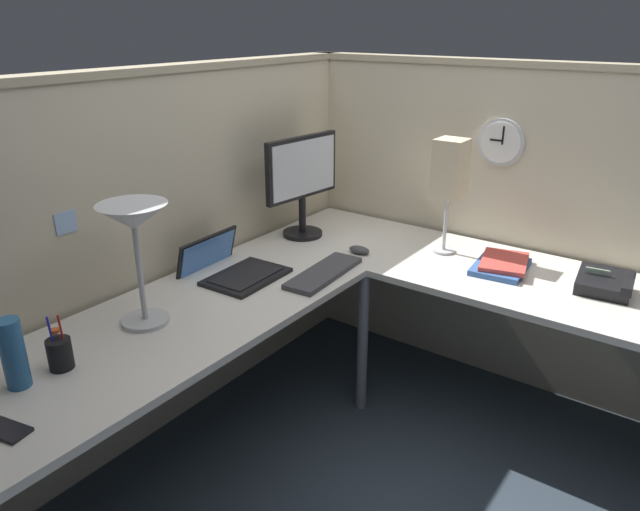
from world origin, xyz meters
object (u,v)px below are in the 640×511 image
object	(u,v)px
monitor	(302,179)
thermos_flask	(13,354)
pen_cup	(60,353)
keyboard	(324,273)
computer_mouse	(359,250)
office_phone	(606,284)
desk_lamp_paper	(450,172)
cell_phone	(4,429)
book_stack	(502,265)
laptop	(229,268)
desk_lamp_dome	(134,227)
wall_clock	(502,142)

from	to	relation	value
monitor	thermos_flask	xyz separation A→B (m)	(-1.55, -0.12, -0.18)
thermos_flask	pen_cup	bearing A→B (deg)	-5.88
keyboard	thermos_flask	xyz separation A→B (m)	(-1.20, 0.26, 0.10)
computer_mouse	thermos_flask	distance (m)	1.53
office_phone	desk_lamp_paper	xyz separation A→B (m)	(0.04, 0.72, 0.35)
cell_phone	book_stack	distance (m)	1.97
thermos_flask	office_phone	size ratio (longest dim) A/B	0.99
computer_mouse	pen_cup	world-z (taller)	pen_cup
laptop	keyboard	xyz separation A→B (m)	(0.22, -0.34, -0.01)
laptop	office_phone	size ratio (longest dim) A/B	1.77
office_phone	cell_phone	bearing A→B (deg)	149.20
computer_mouse	desk_lamp_dome	size ratio (longest dim) A/B	0.23
laptop	thermos_flask	world-z (taller)	thermos_flask
desk_lamp_dome	book_stack	bearing A→B (deg)	-35.33
book_stack	desk_lamp_paper	bearing A→B (deg)	80.80
cell_phone	office_phone	size ratio (longest dim) A/B	0.65
desk_lamp_paper	office_phone	bearing A→B (deg)	-93.21
desk_lamp_dome	pen_cup	world-z (taller)	desk_lamp_dome
desk_lamp_dome	cell_phone	bearing A→B (deg)	-163.31
monitor	cell_phone	size ratio (longest dim) A/B	3.47
laptop	book_stack	bearing A→B (deg)	-52.00
computer_mouse	pen_cup	bearing A→B (deg)	170.36
desk_lamp_dome	wall_clock	bearing A→B (deg)	-24.31
pen_cup	thermos_flask	size ratio (longest dim) A/B	0.82
desk_lamp_dome	wall_clock	distance (m)	1.70
desk_lamp_paper	wall_clock	size ratio (longest dim) A/B	2.41
office_phone	wall_clock	size ratio (longest dim) A/B	1.01
cell_phone	monitor	bearing A→B (deg)	-2.21
keyboard	desk_lamp_paper	world-z (taller)	desk_lamp_paper
monitor	cell_phone	world-z (taller)	monitor
keyboard	office_phone	distance (m)	1.14
keyboard	thermos_flask	distance (m)	1.23
book_stack	desk_lamp_paper	distance (m)	0.47
laptop	pen_cup	bearing A→B (deg)	-173.64
laptop	wall_clock	world-z (taller)	wall_clock
wall_clock	laptop	bearing A→B (deg)	143.97
keyboard	monitor	bearing A→B (deg)	43.40
pen_cup	office_phone	bearing A→B (deg)	-38.47
monitor	pen_cup	bearing A→B (deg)	-174.73
pen_cup	desk_lamp_paper	size ratio (longest dim) A/B	0.34
computer_mouse	book_stack	world-z (taller)	book_stack
desk_lamp_paper	wall_clock	distance (m)	0.32
monitor	keyboard	size ratio (longest dim) A/B	1.16
laptop	book_stack	world-z (taller)	laptop
office_phone	desk_lamp_paper	world-z (taller)	desk_lamp_paper
book_stack	wall_clock	distance (m)	0.59
monitor	thermos_flask	bearing A→B (deg)	-175.67
desk_lamp_dome	thermos_flask	distance (m)	0.54
keyboard	thermos_flask	size ratio (longest dim) A/B	1.95
keyboard	desk_lamp_dome	distance (m)	0.85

